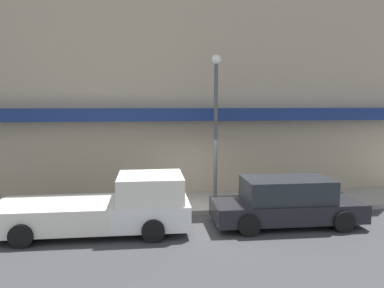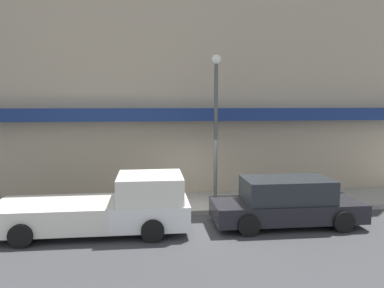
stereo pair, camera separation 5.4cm
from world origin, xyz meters
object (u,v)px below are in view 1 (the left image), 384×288
object	(u,v)px
fire_hydrant	(149,196)
street_lamp	(216,110)
pickup_truck	(107,207)
parked_car	(287,202)

from	to	relation	value
fire_hydrant	street_lamp	bearing A→B (deg)	7.23
pickup_truck	fire_hydrant	size ratio (longest dim) A/B	8.30
pickup_truck	parked_car	distance (m)	5.61
pickup_truck	street_lamp	xyz separation A→B (m)	(3.76, 2.51, 2.85)
parked_car	street_lamp	xyz separation A→B (m)	(-1.85, 2.51, 2.87)
parked_car	fire_hydrant	xyz separation A→B (m)	(-4.37, 2.19, -0.21)
fire_hydrant	pickup_truck	bearing A→B (deg)	-119.59
parked_car	street_lamp	world-z (taller)	street_lamp
parked_car	street_lamp	size ratio (longest dim) A/B	0.86
street_lamp	parked_car	bearing A→B (deg)	-53.67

